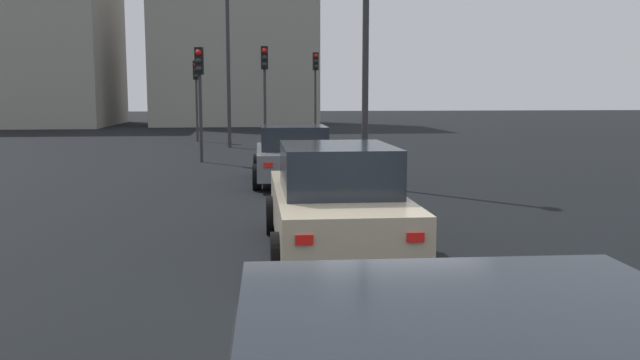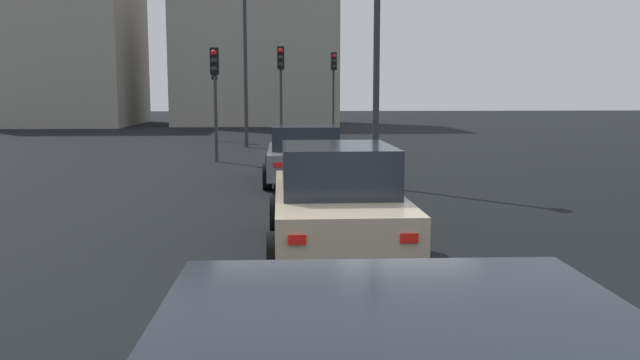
{
  "view_description": "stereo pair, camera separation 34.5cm",
  "coord_description": "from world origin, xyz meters",
  "px_view_note": "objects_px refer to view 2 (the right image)",
  "views": [
    {
      "loc": [
        -6.96,
        1.0,
        2.35
      ],
      "look_at": [
        2.29,
        0.02,
        1.12
      ],
      "focal_mm": 37.16,
      "sensor_mm": 36.0,
      "label": 1
    },
    {
      "loc": [
        -6.99,
        0.65,
        2.35
      ],
      "look_at": [
        2.29,
        0.02,
        1.12
      ],
      "focal_mm": 37.16,
      "sensor_mm": 36.0,
      "label": 2
    }
  ],
  "objects_px": {
    "traffic_light_near_right": "(215,84)",
    "traffic_light_far_right": "(281,76)",
    "car_grey_lead": "(305,155)",
    "street_lamp_far": "(245,52)",
    "car_beige_second": "(336,202)",
    "traffic_light_near_left": "(334,77)",
    "street_lamp_kerbside": "(377,34)",
    "traffic_light_far_left": "(215,80)"
  },
  "relations": [
    {
      "from": "traffic_light_near_right",
      "to": "traffic_light_far_right",
      "type": "bearing_deg",
      "value": 25.77
    },
    {
      "from": "car_grey_lead",
      "to": "street_lamp_far",
      "type": "relative_size",
      "value": 0.62
    },
    {
      "from": "car_beige_second",
      "to": "traffic_light_near_left",
      "type": "relative_size",
      "value": 1.07
    },
    {
      "from": "traffic_light_near_right",
      "to": "street_lamp_kerbside",
      "type": "height_order",
      "value": "street_lamp_kerbside"
    },
    {
      "from": "street_lamp_kerbside",
      "to": "traffic_light_near_right",
      "type": "bearing_deg",
      "value": 18.43
    },
    {
      "from": "car_beige_second",
      "to": "traffic_light_far_left",
      "type": "distance_m",
      "value": 13.79
    },
    {
      "from": "car_beige_second",
      "to": "traffic_light_far_right",
      "type": "relative_size",
      "value": 1.13
    },
    {
      "from": "car_grey_lead",
      "to": "street_lamp_kerbside",
      "type": "distance_m",
      "value": 3.62
    },
    {
      "from": "traffic_light_near_right",
      "to": "street_lamp_far",
      "type": "bearing_deg",
      "value": 22.6
    },
    {
      "from": "traffic_light_near_right",
      "to": "car_grey_lead",
      "type": "bearing_deg",
      "value": 11.71
    },
    {
      "from": "car_beige_second",
      "to": "traffic_light_near_right",
      "type": "xyz_separation_m",
      "value": [
        23.22,
        3.77,
        2.02
      ]
    },
    {
      "from": "car_grey_lead",
      "to": "traffic_light_far_right",
      "type": "xyz_separation_m",
      "value": [
        9.3,
        0.52,
        2.27
      ]
    },
    {
      "from": "street_lamp_kerbside",
      "to": "traffic_light_near_left",
      "type": "bearing_deg",
      "value": -1.7
    },
    {
      "from": "traffic_light_near_left",
      "to": "traffic_light_far_right",
      "type": "bearing_deg",
      "value": -27.52
    },
    {
      "from": "car_beige_second",
      "to": "street_lamp_kerbside",
      "type": "height_order",
      "value": "street_lamp_kerbside"
    },
    {
      "from": "car_grey_lead",
      "to": "street_lamp_far",
      "type": "bearing_deg",
      "value": 10.56
    },
    {
      "from": "car_grey_lead",
      "to": "traffic_light_near_right",
      "type": "distance_m",
      "value": 15.92
    },
    {
      "from": "traffic_light_near_left",
      "to": "traffic_light_near_right",
      "type": "height_order",
      "value": "traffic_light_near_left"
    },
    {
      "from": "traffic_light_far_left",
      "to": "car_beige_second",
      "type": "bearing_deg",
      "value": 17.33
    },
    {
      "from": "street_lamp_kerbside",
      "to": "street_lamp_far",
      "type": "xyz_separation_m",
      "value": [
        12.57,
        3.75,
        0.31
      ]
    },
    {
      "from": "car_grey_lead",
      "to": "traffic_light_far_left",
      "type": "height_order",
      "value": "traffic_light_far_left"
    },
    {
      "from": "traffic_light_near_left",
      "to": "traffic_light_far_left",
      "type": "distance_m",
      "value": 12.55
    },
    {
      "from": "car_beige_second",
      "to": "traffic_light_near_left",
      "type": "height_order",
      "value": "traffic_light_near_left"
    },
    {
      "from": "car_beige_second",
      "to": "traffic_light_near_left",
      "type": "xyz_separation_m",
      "value": [
        24.82,
        -2.17,
        2.38
      ]
    },
    {
      "from": "car_grey_lead",
      "to": "traffic_light_far_left",
      "type": "bearing_deg",
      "value": 27.79
    },
    {
      "from": "street_lamp_far",
      "to": "car_beige_second",
      "type": "bearing_deg",
      "value": -173.84
    },
    {
      "from": "street_lamp_kerbside",
      "to": "street_lamp_far",
      "type": "relative_size",
      "value": 0.91
    },
    {
      "from": "car_grey_lead",
      "to": "car_beige_second",
      "type": "relative_size",
      "value": 0.91
    },
    {
      "from": "street_lamp_far",
      "to": "traffic_light_far_right",
      "type": "bearing_deg",
      "value": -147.95
    },
    {
      "from": "traffic_light_near_left",
      "to": "street_lamp_kerbside",
      "type": "height_order",
      "value": "street_lamp_kerbside"
    },
    {
      "from": "traffic_light_far_left",
      "to": "street_lamp_far",
      "type": "relative_size",
      "value": 0.56
    },
    {
      "from": "car_beige_second",
      "to": "street_lamp_far",
      "type": "relative_size",
      "value": 0.68
    },
    {
      "from": "traffic_light_near_right",
      "to": "street_lamp_kerbside",
      "type": "distance_m",
      "value": 17.15
    },
    {
      "from": "car_grey_lead",
      "to": "car_beige_second",
      "type": "bearing_deg",
      "value": -178.48
    },
    {
      "from": "traffic_light_far_left",
      "to": "traffic_light_far_right",
      "type": "relative_size",
      "value": 0.93
    },
    {
      "from": "car_beige_second",
      "to": "street_lamp_far",
      "type": "height_order",
      "value": "street_lamp_far"
    },
    {
      "from": "street_lamp_kerbside",
      "to": "car_grey_lead",
      "type": "bearing_deg",
      "value": 62.92
    },
    {
      "from": "car_grey_lead",
      "to": "traffic_light_near_left",
      "type": "xyz_separation_m",
      "value": [
        16.95,
        -2.27,
        2.43
      ]
    },
    {
      "from": "car_grey_lead",
      "to": "traffic_light_near_right",
      "type": "relative_size",
      "value": 1.11
    },
    {
      "from": "traffic_light_far_right",
      "to": "street_lamp_far",
      "type": "height_order",
      "value": "street_lamp_far"
    },
    {
      "from": "traffic_light_near_right",
      "to": "traffic_light_far_left",
      "type": "relative_size",
      "value": 1.01
    },
    {
      "from": "traffic_light_far_right",
      "to": "street_lamp_kerbside",
      "type": "xyz_separation_m",
      "value": [
        -10.19,
        -2.26,
        0.78
      ]
    }
  ]
}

